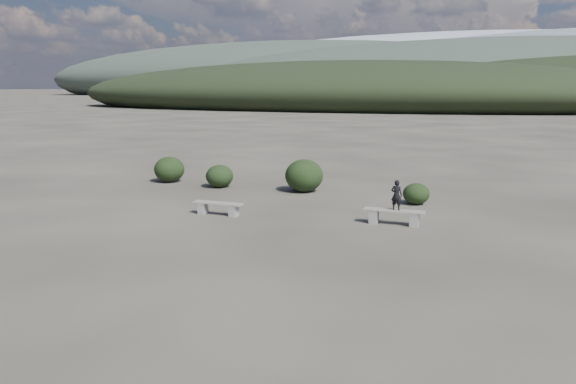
% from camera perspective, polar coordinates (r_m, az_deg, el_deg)
% --- Properties ---
extents(ground, '(1200.00, 1200.00, 0.00)m').
position_cam_1_polar(ground, '(12.83, -2.43, -7.79)').
color(ground, '#322E27').
rests_on(ground, ground).
extents(bench_left, '(1.66, 0.39, 0.41)m').
position_cam_1_polar(bench_left, '(18.09, -7.11, -1.56)').
color(bench_left, gray).
rests_on(bench_left, ground).
extents(bench_right, '(1.82, 0.42, 0.45)m').
position_cam_1_polar(bench_right, '(17.00, 10.72, -2.38)').
color(bench_right, gray).
rests_on(bench_right, ground).
extents(seated_person, '(0.34, 0.23, 0.90)m').
position_cam_1_polar(seated_person, '(16.86, 10.97, -0.30)').
color(seated_person, black).
rests_on(seated_person, bench_right).
extents(shrub_a, '(1.12, 1.12, 0.92)m').
position_cam_1_polar(shrub_a, '(23.04, -6.97, 1.61)').
color(shrub_a, black).
rests_on(shrub_a, ground).
extents(shrub_b, '(1.49, 1.49, 1.27)m').
position_cam_1_polar(shrub_b, '(21.88, 1.64, 1.68)').
color(shrub_b, black).
rests_on(shrub_b, ground).
extents(shrub_c, '(0.93, 0.93, 0.74)m').
position_cam_1_polar(shrub_c, '(20.08, 12.90, -0.18)').
color(shrub_c, black).
rests_on(shrub_c, ground).
extents(shrub_f, '(1.29, 1.29, 1.09)m').
position_cam_1_polar(shrub_f, '(24.67, -11.97, 2.26)').
color(shrub_f, black).
rests_on(shrub_f, ground).
extents(mountain_ridges, '(500.00, 400.00, 56.00)m').
position_cam_1_polar(mountain_ridges, '(350.47, 19.74, 11.19)').
color(mountain_ridges, black).
rests_on(mountain_ridges, ground).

